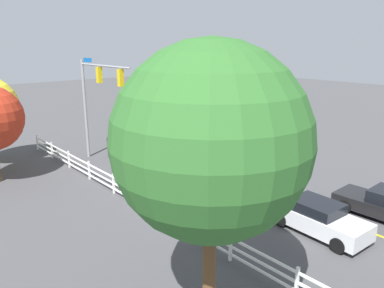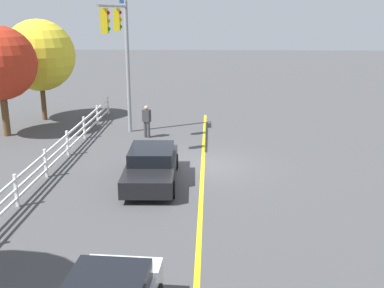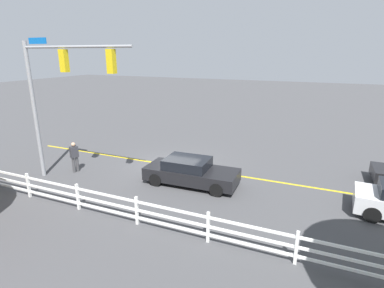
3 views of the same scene
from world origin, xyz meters
name	(u,v)px [view 1 (image 1 of 3)]	position (x,y,z in m)	size (l,w,h in m)	color
ground_plane	(183,164)	(0.00, 0.00, 0.00)	(120.00, 120.00, 0.00)	#444447
lane_center_stripe	(225,179)	(-4.00, 0.00, 0.00)	(28.00, 0.16, 0.01)	gold
signal_assembly	(96,91)	(3.95, 4.06, 4.87)	(6.17, 0.37, 6.99)	gray
car_0	(319,218)	(-11.22, 1.74, 0.69)	(4.22, 2.01, 1.40)	silver
car_1	(179,167)	(-1.92, 1.94, 0.65)	(4.66, 2.05, 1.32)	black
pedestrian	(110,145)	(4.54, 2.98, 0.93)	(0.39, 0.47, 1.69)	#3F3F42
white_rail_fence	(128,191)	(-3.00, 6.19, 0.60)	(26.10, 0.10, 1.15)	white
tree_1	(211,142)	(-12.07, 9.09, 5.54)	(5.20, 5.20, 8.15)	brown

